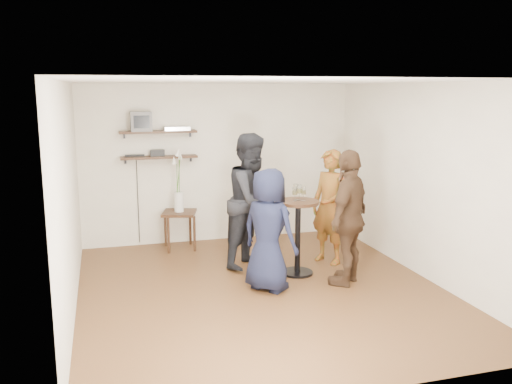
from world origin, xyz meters
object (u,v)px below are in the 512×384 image
at_px(drinks_table, 298,227).
at_px(person_brown, 349,218).
at_px(radio, 157,153).
at_px(person_plaid, 330,207).
at_px(dvd_deck, 177,128).
at_px(person_dark, 253,201).
at_px(crt_monitor, 141,121).
at_px(side_table, 179,218).
at_px(person_navy, 268,230).

relative_size(drinks_table, person_brown, 0.58).
distance_m(radio, person_brown, 3.32).
bearing_deg(person_plaid, drinks_table, -90.00).
distance_m(dvd_deck, person_dark, 1.88).
bearing_deg(radio, person_brown, -48.13).
relative_size(person_plaid, person_brown, 0.94).
height_order(crt_monitor, drinks_table, crt_monitor).
bearing_deg(person_dark, dvd_deck, 79.25).
bearing_deg(radio, crt_monitor, 180.00).
height_order(person_plaid, person_brown, person_brown).
bearing_deg(side_table, person_plaid, -32.45).
bearing_deg(radio, person_dark, -49.46).
xyz_separation_m(dvd_deck, side_table, (-0.03, -0.27, -1.39)).
xyz_separation_m(crt_monitor, dvd_deck, (0.55, 0.00, -0.12)).
bearing_deg(person_brown, crt_monitor, -89.44).
relative_size(dvd_deck, side_table, 0.64).
bearing_deg(drinks_table, person_brown, -45.72).
xyz_separation_m(radio, person_plaid, (2.30, -1.55, -0.68)).
bearing_deg(side_table, crt_monitor, 152.82).
height_order(side_table, person_brown, person_brown).
xyz_separation_m(dvd_deck, drinks_table, (1.35, -1.91, -1.24)).
relative_size(side_table, drinks_table, 0.61).
bearing_deg(person_navy, person_plaid, -94.57).
xyz_separation_m(crt_monitor, drinks_table, (1.91, -1.91, -1.36)).
bearing_deg(side_table, person_dark, -51.10).
distance_m(side_table, person_navy, 2.27).
bearing_deg(crt_monitor, dvd_deck, 0.00).
xyz_separation_m(crt_monitor, person_brown, (2.41, -2.43, -1.13)).
height_order(dvd_deck, person_plaid, dvd_deck).
bearing_deg(person_brown, person_dark, -90.74).
relative_size(drinks_table, person_dark, 0.54).
xyz_separation_m(crt_monitor, person_dark, (1.42, -1.38, -1.06)).
distance_m(person_plaid, person_dark, 1.14).
xyz_separation_m(radio, drinks_table, (1.67, -1.91, -0.86)).
bearing_deg(person_dark, person_navy, -136.83).
bearing_deg(crt_monitor, person_plaid, -31.41).
height_order(crt_monitor, person_navy, crt_monitor).
relative_size(drinks_table, person_plaid, 0.62).
bearing_deg(person_plaid, dvd_deck, -157.99).
relative_size(radio, person_dark, 0.12).
bearing_deg(person_brown, radio, -92.41).
xyz_separation_m(person_plaid, person_dark, (-1.12, 0.17, 0.12)).
xyz_separation_m(crt_monitor, person_navy, (1.35, -2.36, -1.24)).
height_order(crt_monitor, person_dark, crt_monitor).
height_order(drinks_table, person_navy, person_navy).
bearing_deg(crt_monitor, radio, 0.00).
relative_size(radio, person_plaid, 0.13).
height_order(crt_monitor, dvd_deck, crt_monitor).
bearing_deg(dvd_deck, radio, 180.00).
bearing_deg(dvd_deck, person_brown, -52.55).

